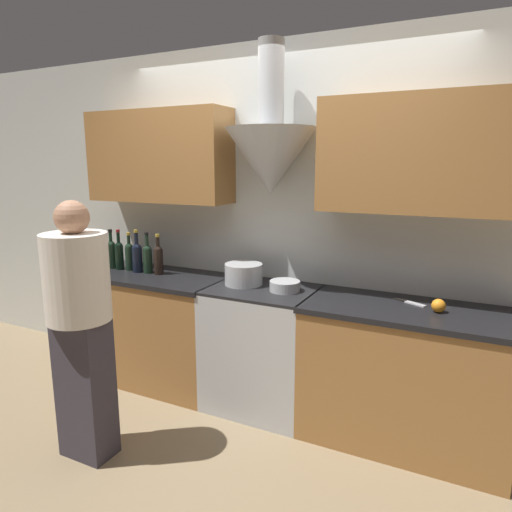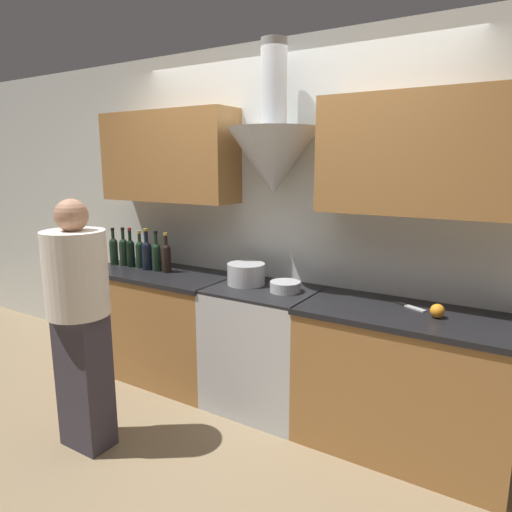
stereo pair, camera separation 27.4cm
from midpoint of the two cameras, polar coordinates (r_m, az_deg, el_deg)
The scene contains 17 objects.
ground_plane at distance 3.31m, azimuth 0.40°, elevation -20.43°, with size 12.00×12.00×0.00m, color #847051.
wall_back at distance 3.33m, azimuth 5.74°, elevation 6.84°, with size 8.40×0.63×2.60m.
counter_left at distance 3.87m, azimuth -9.64°, elevation -8.34°, with size 1.23×0.62×0.89m.
counter_right at distance 3.05m, azimuth 20.39°, elevation -14.55°, with size 1.26×0.62×0.89m.
stove_range at distance 3.35m, azimuth 3.32°, elevation -11.37°, with size 0.74×0.60×0.89m.
wine_bottle_0 at distance 4.08m, azimuth -15.55°, elevation 0.77°, with size 0.07×0.07×0.32m.
wine_bottle_1 at distance 4.02m, azimuth -14.37°, elevation 0.69°, with size 0.07×0.07×0.33m.
wine_bottle_2 at distance 3.95m, azimuth -13.51°, elevation 0.54°, with size 0.07×0.07×0.33m.
wine_bottle_3 at distance 3.90m, azimuth -12.37°, elevation 0.38°, with size 0.07×0.07×0.31m.
wine_bottle_4 at distance 3.81m, azimuth -11.52°, elevation 0.28°, with size 0.08×0.08×0.34m.
wine_bottle_5 at distance 3.75m, azimuth -10.32°, elevation 0.07°, with size 0.07×0.07×0.33m.
wine_bottle_6 at distance 3.69m, azimuth -9.08°, elevation -0.07°, with size 0.07×0.07×0.32m.
stock_pot at distance 3.29m, azimuth 1.15°, elevation -2.28°, with size 0.27×0.27×0.15m.
mixing_bowl at distance 3.13m, azimuth 6.19°, elevation -3.86°, with size 0.21×0.21×0.07m.
orange_fruit at distance 2.85m, azimuth 24.35°, elevation -6.31°, with size 0.08×0.08×0.08m.
chefs_knife at distance 2.99m, azimuth 21.25°, elevation -5.97°, with size 0.21×0.12×0.01m.
person_foreground_left at distance 2.90m, azimuth -18.70°, elevation -7.23°, with size 0.37×0.37×1.55m.
Camera 2 is at (1.57, -2.33, 1.75)m, focal length 32.00 mm.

